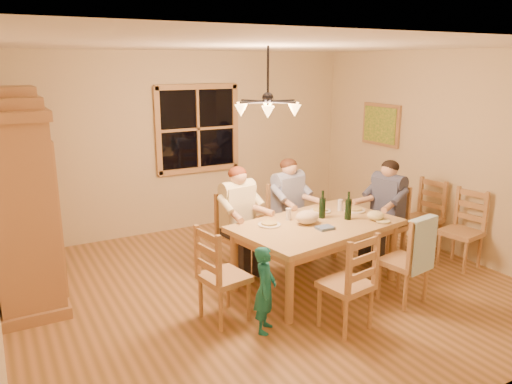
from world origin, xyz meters
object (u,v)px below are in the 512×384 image
armoire (21,207)px  chair_spare_front (460,244)px  chair_spare_back (421,230)px  wine_bottle_b (348,206)px  dining_table (316,231)px  chair_far_left (239,248)px  chair_end_left (224,291)px  chandelier (268,107)px  chair_near_left (345,299)px  chair_far_right (288,235)px  adult_slate_man (387,198)px  chair_near_right (403,275)px  adult_plaid_man (289,196)px  chair_end_right (385,237)px  wine_bottle_a (322,204)px  child (265,289)px  adult_woman (238,207)px

armoire → chair_spare_front: bearing=-18.8°
chair_spare_back → wine_bottle_b: bearing=92.3°
dining_table → chair_far_left: (-0.60, 0.78, -0.36)m
armoire → chair_end_left: armoire is taller
chandelier → chair_near_left: chandelier is taller
armoire → chair_spare_back: bearing=-11.8°
chair_far_right → chair_near_left: (-0.52, -1.85, 0.00)m
adult_slate_man → wine_bottle_b: adult_slate_man is taller
chair_near_right → chair_spare_front: same height
armoire → adult_plaid_man: 3.18m
armoire → adult_plaid_man: armoire is taller
chandelier → chair_spare_back: (2.45, -0.01, -1.77)m
chair_end_right → adult_slate_man: bearing=80.9°
chair_far_left → chair_near_right: (1.20, -1.57, 0.00)m
chair_end_right → wine_bottle_a: size_ratio=3.00×
adult_plaid_man → wine_bottle_a: adult_plaid_man is taller
armoire → chair_end_left: 2.34m
chair_spare_back → adult_plaid_man: bearing=60.1°
chair_near_left → chair_far_left: bearing=90.0°
chandelier → wine_bottle_a: size_ratio=2.33×
chair_far_right → wine_bottle_a: size_ratio=3.00×
chair_far_right → chair_spare_back: size_ratio=1.00×
chair_near_left → chair_near_right: same height
armoire → child: bearing=-43.7°
chandelier → wine_bottle_b: 1.50m
adult_plaid_man → chair_spare_front: size_ratio=0.88×
chandelier → chair_end_left: 1.97m
adult_plaid_man → child: (-1.23, -1.53, -0.41)m
wine_bottle_a → chair_spare_back: size_ratio=0.33×
dining_table → adult_plaid_man: 0.96m
chandelier → chair_near_left: (0.21, -1.16, -1.77)m
chair_far_left → wine_bottle_b: wine_bottle_b is taller
chair_far_right → chair_spare_front: (1.72, -1.35, 0.00)m
chair_far_right → wine_bottle_a: (-0.04, -0.79, 0.62)m
chair_end_right → wine_bottle_a: wine_bottle_a is taller
armoire → chair_spare_front: armoire is taller
dining_table → wine_bottle_b: 0.49m
chandelier → child: (-0.50, -0.83, -1.65)m
adult_woman → chair_end_right: bearing=153.4°
adult_woman → wine_bottle_a: adult_woman is taller
dining_table → chair_end_left: (-1.26, -0.21, -0.36)m
armoire → chair_spare_back: size_ratio=2.32×
chandelier → wine_bottle_b: size_ratio=2.33×
chair_near_right → adult_slate_man: 1.31m
child → dining_table: bearing=-17.7°
chair_far_left → chair_near_left: size_ratio=1.00×
chair_end_right → chair_spare_front: same height
chair_far_left → chair_spare_front: 2.80m
chair_end_left → adult_plaid_man: adult_plaid_man is taller
dining_table → chair_end_left: size_ratio=2.03×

